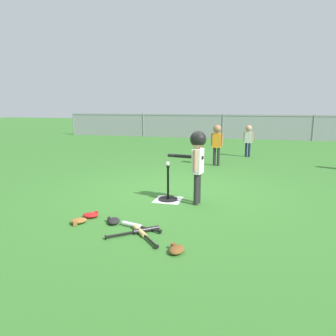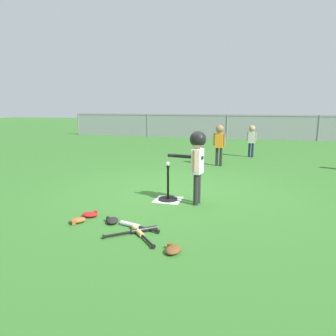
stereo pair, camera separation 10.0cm
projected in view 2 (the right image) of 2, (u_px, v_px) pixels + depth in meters
name	position (u px, v px, depth m)	size (l,w,h in m)	color
ground_plane	(176.00, 192.00, 5.71)	(60.00, 60.00, 0.00)	#336B28
home_plate	(168.00, 200.00, 5.25)	(0.44, 0.44, 0.01)	white
batting_tee	(168.00, 195.00, 5.23)	(0.32, 0.32, 0.58)	black
baseball_on_tee	(168.00, 164.00, 5.13)	(0.07, 0.07, 0.07)	white
batter_child	(197.00, 153.00, 4.87)	(0.64, 0.33, 1.18)	#262626
fielder_deep_right	(219.00, 140.00, 8.09)	(0.32, 0.21, 1.08)	#262626
fielder_deep_left	(252.00, 137.00, 9.48)	(0.28, 0.19, 0.97)	#191E4C
spare_bat_silver	(134.00, 225.00, 4.05)	(0.59, 0.21, 0.06)	silver
spare_bat_wood	(139.00, 233.00, 3.82)	(0.49, 0.53, 0.06)	#DBB266
spare_bat_black	(139.00, 231.00, 3.89)	(0.57, 0.49, 0.06)	black
glove_by_plate	(112.00, 220.00, 4.22)	(0.23, 0.26, 0.07)	black
glove_near_bats	(90.00, 215.00, 4.44)	(0.26, 0.22, 0.07)	#B21919
glove_tossed_aside	(78.00, 220.00, 4.23)	(0.27, 0.27, 0.07)	brown
glove_outfield_drop	(173.00, 249.00, 3.37)	(0.19, 0.24, 0.07)	brown
outfield_fence	(227.00, 126.00, 14.79)	(16.06, 0.06, 1.15)	slate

